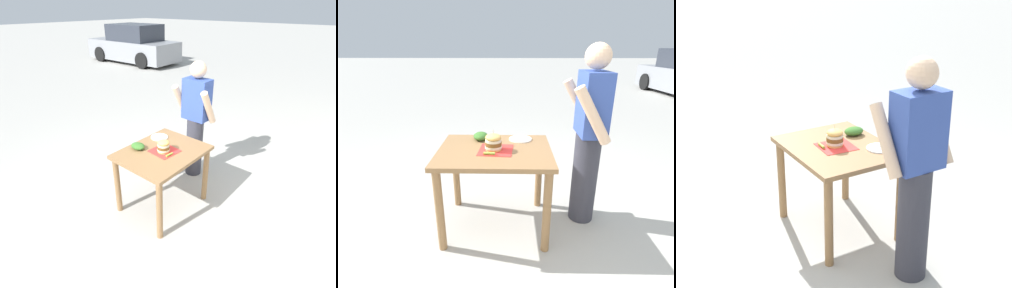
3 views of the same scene
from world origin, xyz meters
TOP-DOWN VIEW (x-y plane):
  - ground_plane at (0.00, 0.00)m, footprint 80.00×80.00m
  - patio_table at (0.00, 0.00)m, footprint 0.80×1.00m
  - serving_paper at (0.02, 0.01)m, footprint 0.31×0.31m
  - sandwich at (0.02, -0.01)m, footprint 0.15×0.15m
  - pickle_spear at (0.14, -0.04)m, footprint 0.03×0.10m
  - side_plate_with_forks at (-0.26, 0.23)m, footprint 0.22×0.22m
  - side_salad at (-0.25, -0.15)m, footprint 0.18×0.14m
  - diner_across_table at (-0.14, 0.86)m, footprint 0.55×0.35m

SIDE VIEW (x-z plane):
  - ground_plane at x=0.00m, z-range 0.00..0.00m
  - patio_table at x=0.00m, z-range 0.25..1.05m
  - serving_paper at x=0.02m, z-range 0.80..0.80m
  - side_plate_with_forks at x=-0.26m, z-range 0.79..0.81m
  - pickle_spear at x=0.14m, z-range 0.80..0.83m
  - side_salad at x=-0.25m, z-range 0.80..0.87m
  - sandwich at x=0.02m, z-range 0.78..0.97m
  - diner_across_table at x=-0.14m, z-range 0.04..1.73m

